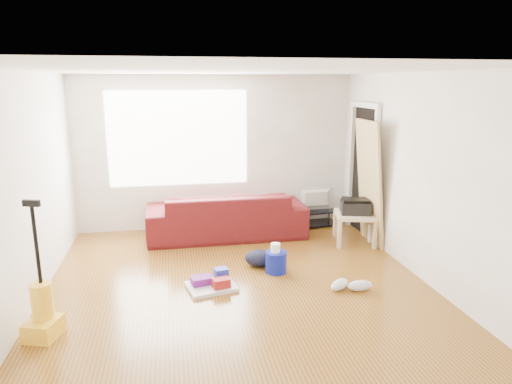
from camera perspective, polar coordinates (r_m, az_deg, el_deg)
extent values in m
cube|color=brown|center=(5.50, -2.03, -12.02)|extent=(4.50, 5.00, 0.01)
cube|color=white|center=(4.97, -2.28, 14.99)|extent=(4.50, 5.00, 0.01)
cube|color=beige|center=(7.53, -5.02, 4.91)|extent=(4.50, 0.01, 2.50)
cube|color=beige|center=(2.76, 5.82, -10.57)|extent=(4.50, 0.01, 2.50)
cube|color=beige|center=(5.26, -27.17, -0.32)|extent=(0.01, 5.00, 2.50)
cube|color=beige|center=(5.86, 20.19, 1.64)|extent=(0.01, 5.00, 2.50)
cube|color=white|center=(7.44, -9.67, 6.61)|extent=(2.20, 0.01, 1.50)
cube|color=white|center=(6.97, 14.54, 1.73)|extent=(0.06, 0.08, 2.00)
cube|color=white|center=(7.77, 11.75, 3.08)|extent=(0.06, 0.08, 2.00)
cube|color=white|center=(7.24, 13.51, 10.54)|extent=(0.06, 0.98, 0.08)
cube|color=black|center=(7.38, 13.31, 2.45)|extent=(0.01, 0.86, 1.98)
imported|color=#460B0F|center=(7.31, -3.70, -5.45)|extent=(2.45, 0.96, 0.71)
cube|color=black|center=(7.88, 7.44, -3.89)|extent=(0.74, 0.46, 0.03)
cube|color=black|center=(7.81, 7.49, -2.32)|extent=(0.74, 0.46, 0.03)
cylinder|color=black|center=(7.57, 5.68, -3.73)|extent=(0.02, 0.02, 0.27)
cylinder|color=black|center=(7.88, 4.78, -3.01)|extent=(0.02, 0.02, 0.27)
cylinder|color=black|center=(7.82, 10.16, -3.32)|extent=(0.02, 0.02, 0.27)
cylinder|color=black|center=(8.12, 9.11, -2.64)|extent=(0.02, 0.02, 0.27)
imported|color=black|center=(7.76, 7.53, -0.88)|extent=(0.66, 0.09, 0.38)
cube|color=tan|center=(7.01, 12.27, -2.81)|extent=(0.68, 0.68, 0.05)
cube|color=tan|center=(6.80, 10.37, -5.28)|extent=(0.05, 0.05, 0.41)
cube|color=tan|center=(7.28, 9.87, -3.98)|extent=(0.05, 0.05, 0.41)
cube|color=tan|center=(6.89, 14.63, -5.27)|extent=(0.05, 0.05, 0.41)
cube|color=tan|center=(7.37, 13.85, -3.99)|extent=(0.05, 0.05, 0.41)
cube|color=black|center=(6.98, 12.32, -1.88)|extent=(0.50, 0.43, 0.18)
cube|color=black|center=(6.95, 12.37, -0.99)|extent=(0.45, 0.38, 0.04)
cylinder|color=#0B188E|center=(5.96, 2.50, -9.95)|extent=(0.31, 0.31, 0.27)
cylinder|color=white|center=(5.89, 2.43, -8.21)|extent=(0.12, 0.12, 0.11)
cube|color=silver|center=(5.53, -5.61, -11.68)|extent=(0.63, 0.54, 0.04)
cube|color=maroon|center=(5.43, -4.37, -11.27)|extent=(0.22, 0.17, 0.11)
cube|color=#5E1478|center=(5.55, -6.82, -10.90)|extent=(0.27, 0.22, 0.09)
cube|color=#212DAB|center=(5.60, -4.38, -10.22)|extent=(0.18, 0.16, 0.15)
ellipsoid|color=black|center=(6.14, 0.45, -9.19)|extent=(0.46, 0.41, 0.21)
ellipsoid|color=silver|center=(5.55, 10.41, -11.32)|extent=(0.32, 0.29, 0.12)
ellipsoid|color=silver|center=(5.57, 12.87, -11.33)|extent=(0.31, 0.14, 0.12)
cube|color=yellow|center=(4.97, -25.02, -15.19)|extent=(0.37, 0.39, 0.18)
cylinder|color=yellow|center=(4.90, -25.19, -12.19)|extent=(0.20, 0.20, 0.35)
cylinder|color=black|center=(4.73, -25.77, -6.00)|extent=(0.04, 0.04, 0.75)
cube|color=black|center=(4.62, -26.28, -1.26)|extent=(0.16, 0.09, 0.06)
cube|color=tan|center=(7.17, 13.58, -6.18)|extent=(0.23, 0.74, 1.85)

